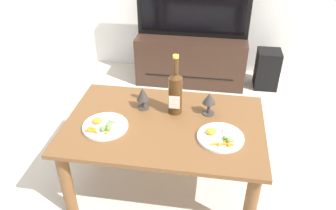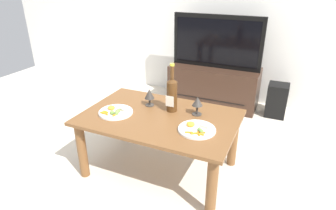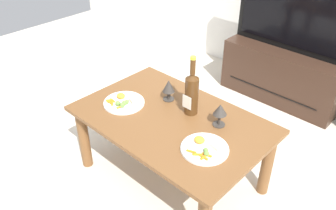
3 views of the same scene
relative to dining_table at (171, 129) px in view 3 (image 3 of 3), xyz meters
The scene contains 9 objects.
ground_plane 0.40m from the dining_table, ahead, with size 6.40×6.40×0.00m, color beige.
dining_table is the anchor object (origin of this frame).
tv_stand 1.44m from the dining_table, 88.95° to the left, with size 1.02×0.43×0.46m.
tv_screen 1.47m from the dining_table, 88.95° to the left, with size 1.02×0.05×0.59m.
wine_bottle 0.26m from the dining_table, 69.33° to the left, with size 0.08×0.08×0.37m.
goblet_left 0.27m from the dining_table, 138.05° to the left, with size 0.08×0.08×0.14m.
goblet_right 0.34m from the dining_table, 29.20° to the left, with size 0.08×0.08×0.14m.
dinner_plate_left 0.35m from the dining_table, 163.99° to the right, with size 0.26×0.26×0.04m.
dinner_plate_right 0.35m from the dining_table, 15.95° to the right, with size 0.26×0.26×0.04m.
Camera 3 is at (1.15, -1.25, 1.70)m, focal length 37.62 mm.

